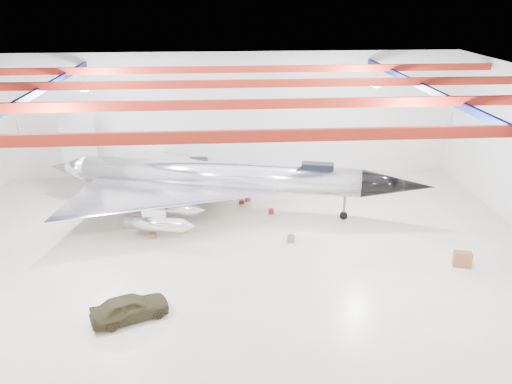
{
  "coord_description": "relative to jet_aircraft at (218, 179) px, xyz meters",
  "views": [
    {
      "loc": [
        -0.92,
        -28.42,
        15.91
      ],
      "look_at": [
        1.28,
        2.0,
        3.45
      ],
      "focal_mm": 35.0,
      "sensor_mm": 36.0,
      "label": 1
    }
  ],
  "objects": [
    {
      "name": "jeep",
      "position": [
        -4.65,
        -13.21,
        -1.94
      ],
      "size": [
        4.29,
        2.98,
        1.36
      ],
      "primitive_type": "imported",
      "rotation": [
        0.0,
        0.0,
        1.96
      ],
      "color": "#342F1A",
      "rests_on": "floor"
    },
    {
      "name": "desk",
      "position": [
        14.89,
        -9.35,
        -2.13
      ],
      "size": [
        1.17,
        0.8,
        0.98
      ],
      "primitive_type": "cube",
      "rotation": [
        0.0,
        0.0,
        -0.27
      ],
      "color": "brown",
      "rests_on": "floor"
    },
    {
      "name": "ceiling_structure",
      "position": [
        1.22,
        -6.74,
        7.7
      ],
      "size": [
        39.5,
        29.5,
        1.08
      ],
      "color": "maroon",
      "rests_on": "ceiling"
    },
    {
      "name": "crate_ply",
      "position": [
        -4.61,
        -4.12,
        -2.44
      ],
      "size": [
        0.51,
        0.41,
        0.35
      ],
      "primitive_type": "cube",
      "rotation": [
        0.0,
        0.0,
        0.01
      ],
      "color": "olive",
      "rests_on": "floor"
    },
    {
      "name": "engine_drum",
      "position": [
        4.82,
        -5.37,
        -2.39
      ],
      "size": [
        0.55,
        0.55,
        0.47
      ],
      "primitive_type": "cylinder",
      "rotation": [
        0.0,
        0.0,
        0.06
      ],
      "color": "#59595B",
      "rests_on": "floor"
    },
    {
      "name": "jet_aircraft",
      "position": [
        0.0,
        0.0,
        0.0
      ],
      "size": [
        28.96,
        20.0,
        7.99
      ],
      "rotation": [
        0.0,
        0.0,
        -0.22
      ],
      "color": "silver",
      "rests_on": "floor"
    },
    {
      "name": "toolbox_red",
      "position": [
        1.79,
        1.34,
        -2.47
      ],
      "size": [
        0.43,
        0.35,
        0.29
      ],
      "primitive_type": "cube",
      "rotation": [
        0.0,
        0.0,
        0.04
      ],
      "color": "maroon",
      "rests_on": "floor"
    },
    {
      "name": "floor",
      "position": [
        1.22,
        -6.74,
        -2.62
      ],
      "size": [
        40.0,
        40.0,
        0.0
      ],
      "primitive_type": "plane",
      "color": "#C3B29B",
      "rests_on": "ground"
    },
    {
      "name": "tool_chest",
      "position": [
        3.94,
        -0.73,
        -2.44
      ],
      "size": [
        0.53,
        0.53,
        0.36
      ],
      "primitive_type": "cylinder",
      "rotation": [
        0.0,
        0.0,
        0.43
      ],
      "color": "maroon",
      "rests_on": "floor"
    },
    {
      "name": "ceiling",
      "position": [
        1.22,
        -6.74,
        8.38
      ],
      "size": [
        40.0,
        40.0,
        0.0
      ],
      "primitive_type": "plane",
      "rotation": [
        3.14,
        0.0,
        0.0
      ],
      "color": "#0A0F38",
      "rests_on": "wall_back"
    },
    {
      "name": "wall_back",
      "position": [
        1.22,
        8.26,
        2.88
      ],
      "size": [
        40.0,
        0.0,
        40.0
      ],
      "primitive_type": "plane",
      "rotation": [
        1.57,
        0.0,
        0.0
      ],
      "color": "silver",
      "rests_on": "floor"
    },
    {
      "name": "oil_barrel",
      "position": [
        -2.58,
        -3.43,
        -2.45
      ],
      "size": [
        0.61,
        0.56,
        0.35
      ],
      "primitive_type": "cube",
      "rotation": [
        0.0,
        0.0,
        0.42
      ],
      "color": "olive",
      "rests_on": "floor"
    },
    {
      "name": "spares_box",
      "position": [
        2.32,
        1.82,
        -2.41
      ],
      "size": [
        0.59,
        0.59,
        0.41
      ],
      "primitive_type": "cylinder",
      "rotation": [
        0.0,
        0.0,
        0.38
      ],
      "color": "#59595B",
      "rests_on": "floor"
    }
  ]
}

